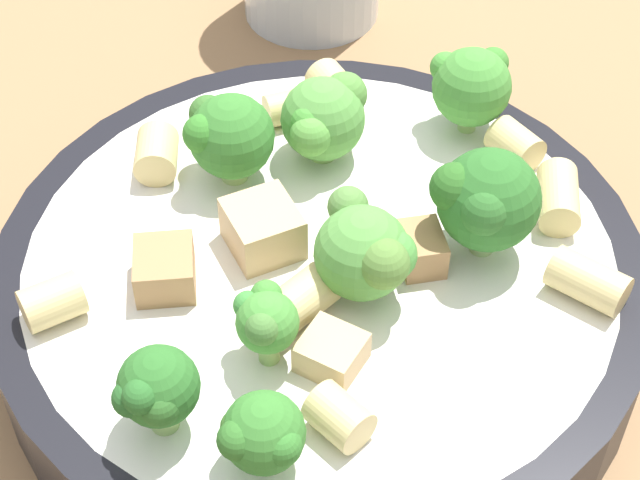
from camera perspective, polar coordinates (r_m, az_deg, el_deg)
ground_plane at (r=0.45m, az=0.00°, el=-4.54°), size 2.00×2.00×0.00m
pasta_bowl at (r=0.43m, az=0.00°, el=-2.53°), size 0.26×0.26×0.04m
broccoli_floret_0 at (r=0.44m, az=-4.94°, el=5.59°), size 0.04×0.04×0.04m
broccoli_floret_1 at (r=0.41m, az=8.74°, el=2.32°), size 0.04×0.04×0.05m
broccoli_floret_2 at (r=0.35m, az=-8.75°, el=-7.95°), size 0.03×0.03×0.04m
broccoli_floret_3 at (r=0.37m, az=-2.93°, el=-4.31°), size 0.03×0.02×0.03m
broccoli_floret_4 at (r=0.34m, az=-3.15°, el=-10.33°), size 0.03×0.03×0.03m
broccoli_floret_5 at (r=0.39m, az=2.51°, el=-0.67°), size 0.04×0.04×0.04m
broccoli_floret_6 at (r=0.46m, az=8.08°, el=8.18°), size 0.03×0.03×0.04m
broccoli_floret_7 at (r=0.44m, az=0.16°, el=6.52°), size 0.04×0.04×0.04m
rigatoni_0 at (r=0.45m, az=-8.71°, el=4.57°), size 0.02×0.02×0.02m
rigatoni_1 at (r=0.44m, az=12.60°, el=2.24°), size 0.03×0.02×0.02m
rigatoni_2 at (r=0.41m, az=14.11°, el=-2.14°), size 0.03×0.03×0.02m
rigatoni_3 at (r=0.46m, az=10.37°, el=5.02°), size 0.03×0.03×0.02m
rigatoni_4 at (r=0.48m, az=0.74°, el=8.07°), size 0.03×0.03×0.02m
rigatoni_5 at (r=0.47m, az=-1.67°, el=7.12°), size 0.02×0.02×0.01m
rigatoni_6 at (r=0.40m, az=-14.09°, el=-3.22°), size 0.02×0.03×0.02m
rigatoni_7 at (r=0.39m, az=-1.13°, el=-3.27°), size 0.03×0.03×0.02m
rigatoni_8 at (r=0.36m, az=0.30°, el=-9.47°), size 0.03×0.03×0.02m
chicken_chunk_0 at (r=0.41m, az=5.43°, el=-0.48°), size 0.02×0.02×0.02m
chicken_chunk_1 at (r=0.41m, az=-3.07°, el=0.61°), size 0.04×0.03×0.02m
chicken_chunk_2 at (r=0.40m, az=-8.29°, el=-1.55°), size 0.03×0.02×0.02m
chicken_chunk_3 at (r=0.38m, az=1.30°, el=-5.98°), size 0.03×0.03×0.01m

